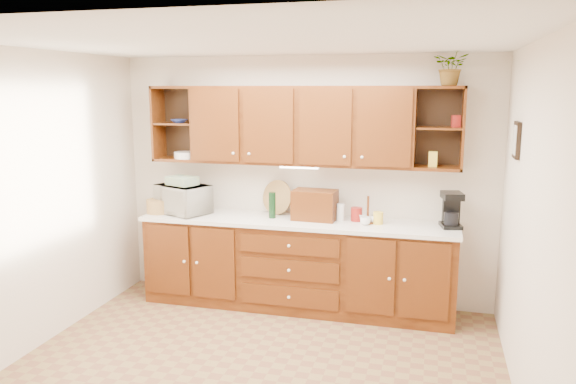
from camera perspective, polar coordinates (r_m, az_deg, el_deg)
The scene contains 26 objects.
floor at distance 4.78m, azimuth -3.49°, elevation -17.79°, with size 4.00×4.00×0.00m, color olive.
ceiling at distance 4.23m, azimuth -3.90°, elevation 15.01°, with size 4.00×4.00×0.00m, color white.
back_wall at distance 5.98m, azimuth 1.60°, elevation 1.20°, with size 4.00×4.00×0.00m, color beige.
left_wall at distance 5.29m, azimuth -24.70°, elevation -0.98°, with size 3.50×3.50×0.00m, color beige.
right_wall at distance 4.16m, azimuth 23.51°, elevation -3.80°, with size 3.50×3.50×0.00m, color beige.
base_cabinets at distance 5.89m, azimuth 0.89°, elevation -7.45°, with size 3.20×0.60×0.90m, color #391706.
countertop at distance 5.76m, azimuth 0.88°, elevation -3.02°, with size 3.24×0.64×0.04m, color white.
upper_cabinets at distance 5.75m, azimuth 1.36°, elevation 6.78°, with size 3.20×0.33×0.80m.
undercabinet_light at distance 5.74m, azimuth 1.12°, elevation 2.54°, with size 0.40×0.05×0.03m, color white.
framed_picture at distance 4.96m, azimuth 22.21°, elevation 4.91°, with size 0.03×0.24×0.30m, color black.
wicker_basket at distance 6.21m, azimuth -13.00°, elevation -1.40°, with size 0.26×0.26×0.15m, color #9E7841.
microwave at distance 6.13m, azimuth -10.65°, elevation -0.70°, with size 0.56×0.38×0.31m, color beige.
towel_stack at distance 6.09m, azimuth -10.71°, elevation 1.13°, with size 0.30×0.22×0.09m, color #C6C55D.
wine_bottle at distance 5.80m, azimuth -1.62°, elevation -1.35°, with size 0.07×0.07×0.27m, color black.
woven_tray at distance 6.01m, azimuth -1.11°, elevation -2.16°, with size 0.37×0.37×0.02m, color #9E7841.
bread_box at distance 5.73m, azimuth 2.74°, elevation -1.32°, with size 0.44×0.27×0.31m, color #391706.
mug_tree at distance 5.64m, azimuth 8.10°, elevation -2.74°, with size 0.26×0.25×0.28m.
canister_red at distance 5.72m, azimuth 6.98°, elevation -2.26°, with size 0.12×0.12×0.14m, color maroon.
canister_white at distance 5.72m, azimuth 5.36°, elevation -2.06°, with size 0.08×0.08×0.17m, color white.
canister_yellow at distance 5.63m, azimuth 9.14°, elevation -2.63°, with size 0.10×0.10×0.12m, color yellow.
coffee_maker at distance 5.65m, azimuth 16.26°, elevation -1.79°, with size 0.23×0.27×0.34m.
bowl_stack at distance 6.16m, azimuth -11.01°, elevation 7.08°, with size 0.16×0.16×0.04m, color navy.
plate_stack at distance 6.17m, azimuth -10.39°, elevation 3.71°, with size 0.24×0.24×0.07m, color white.
pantry_box_yellow at distance 5.60m, azimuth 14.50°, elevation 3.26°, with size 0.08×0.06×0.15m, color yellow.
pantry_box_red at distance 5.59m, azimuth 16.70°, elevation 6.90°, with size 0.08×0.07×0.11m, color maroon.
potted_plant at distance 5.54m, azimuth 16.30°, elevation 12.16°, with size 0.32×0.27×0.35m, color #999999.
Camera 1 is at (1.34, -4.00, 2.27)m, focal length 35.00 mm.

